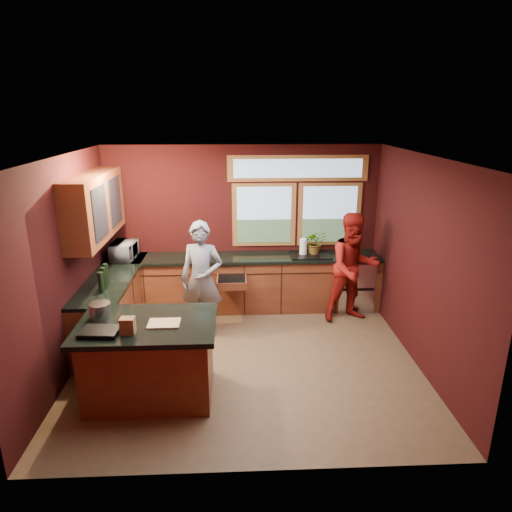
{
  "coord_description": "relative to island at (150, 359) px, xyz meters",
  "views": [
    {
      "loc": [
        -0.13,
        -5.44,
        3.23
      ],
      "look_at": [
        0.14,
        0.4,
        1.34
      ],
      "focal_mm": 32.0,
      "sensor_mm": 36.0,
      "label": 1
    }
  ],
  "objects": [
    {
      "name": "floor",
      "position": [
        1.14,
        0.75,
        -0.48
      ],
      "size": [
        4.5,
        4.5,
        0.0
      ],
      "primitive_type": "plane",
      "color": "brown",
      "rests_on": "ground"
    },
    {
      "name": "cutting_board",
      "position": [
        0.2,
        -0.05,
        0.48
      ],
      "size": [
        0.35,
        0.25,
        0.02
      ],
      "primitive_type": "cube",
      "rotation": [
        0.0,
        0.0,
        0.0
      ],
      "color": "#A98157",
      "rests_on": "island"
    },
    {
      "name": "left_counter",
      "position": [
        -0.81,
        1.6,
        -0.01
      ],
      "size": [
        0.64,
        2.3,
        0.93
      ],
      "color": "#552314",
      "rests_on": "floor"
    },
    {
      "name": "paper_towel",
      "position": [
        2.12,
        2.45,
        0.59
      ],
      "size": [
        0.12,
        0.12,
        0.28
      ],
      "primitive_type": "cylinder",
      "color": "white",
      "rests_on": "back_counter"
    },
    {
      "name": "island",
      "position": [
        0.0,
        0.0,
        0.0
      ],
      "size": [
        1.55,
        1.05,
        0.95
      ],
      "color": "#552314",
      "rests_on": "floor"
    },
    {
      "name": "paper_bag",
      "position": [
        -0.15,
        -0.25,
        0.56
      ],
      "size": [
        0.15,
        0.12,
        0.18
      ],
      "primitive_type": "cube",
      "rotation": [
        0.0,
        0.0,
        -0.03
      ],
      "color": "brown",
      "rests_on": "island"
    },
    {
      "name": "person_red",
      "position": [
        2.84,
        1.94,
        0.39
      ],
      "size": [
        0.96,
        0.81,
        1.75
      ],
      "primitive_type": "imported",
      "rotation": [
        0.0,
        0.0,
        0.2
      ],
      "color": "maroon",
      "rests_on": "floor"
    },
    {
      "name": "microwave",
      "position": [
        -0.78,
        2.37,
        0.59
      ],
      "size": [
        0.38,
        0.53,
        0.29
      ],
      "primitive_type": "imported",
      "rotation": [
        0.0,
        0.0,
        1.52
      ],
      "color": "#999999",
      "rests_on": "left_counter"
    },
    {
      "name": "room_shell",
      "position": [
        0.54,
        1.07,
        1.32
      ],
      "size": [
        4.52,
        4.02,
        2.71
      ],
      "color": "black",
      "rests_on": "ground"
    },
    {
      "name": "back_counter",
      "position": [
        1.34,
        2.44,
        -0.01
      ],
      "size": [
        4.5,
        0.64,
        0.93
      ],
      "color": "#552314",
      "rests_on": "floor"
    },
    {
      "name": "potted_plant",
      "position": [
        2.33,
        2.5,
        0.65
      ],
      "size": [
        0.37,
        0.32,
        0.41
      ],
      "primitive_type": "imported",
      "color": "#999999",
      "rests_on": "back_counter"
    },
    {
      "name": "black_tray",
      "position": [
        -0.45,
        -0.25,
        0.49
      ],
      "size": [
        0.42,
        0.31,
        0.05
      ],
      "primitive_type": "cube",
      "rotation": [
        0.0,
        0.0,
        -0.07
      ],
      "color": "black",
      "rests_on": "island"
    },
    {
      "name": "stock_pot",
      "position": [
        -0.55,
        0.15,
        0.56
      ],
      "size": [
        0.24,
        0.24,
        0.18
      ],
      "primitive_type": "cylinder",
      "color": "#B4B4B9",
      "rests_on": "island"
    },
    {
      "name": "person_grey",
      "position": [
        0.51,
        1.54,
        0.39
      ],
      "size": [
        0.71,
        0.54,
        1.73
      ],
      "primitive_type": "imported",
      "rotation": [
        0.0,
        0.0,
        -0.22
      ],
      "color": "slate",
      "rests_on": "floor"
    }
  ]
}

